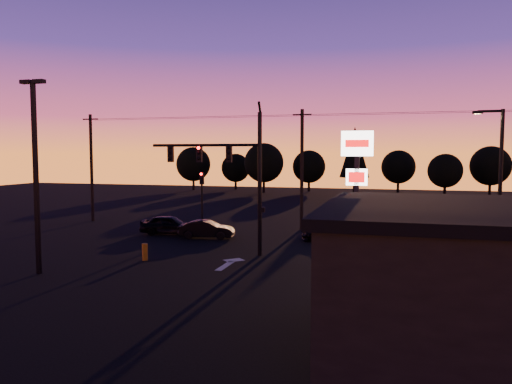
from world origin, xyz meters
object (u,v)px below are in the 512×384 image
secondary_signal (202,192)px  car_right (335,231)px  traffic_signal_mast (232,168)px  car_mid (207,229)px  streetlight (498,179)px  bollard (145,252)px  car_left (169,225)px  suv_parked (441,274)px  parking_lot_light (35,163)px  pylon_sign (357,171)px

secondary_signal → car_right: 10.38m
traffic_signal_mast → car_mid: bearing=126.8°
streetlight → secondary_signal: bearing=162.4°
bollard → car_right: 12.64m
traffic_signal_mast → car_left: 9.42m
traffic_signal_mast → suv_parked: 12.66m
secondary_signal → bollard: size_ratio=4.77×
secondary_signal → car_right: bearing=-9.3°
suv_parked → car_mid: bearing=153.8°
parking_lot_light → streetlight: 23.05m
bollard → suv_parked: bearing=-8.4°
pylon_sign → car_left: size_ratio=1.68×
traffic_signal_mast → pylon_sign: 7.52m
car_right → suv_parked: suv_parked is taller
parking_lot_light → pylon_sign: size_ratio=1.34×
streetlight → car_left: bearing=169.5°
traffic_signal_mast → car_right: size_ratio=1.97×
car_left → car_mid: car_left is taller
pylon_sign → car_right: (-2.00, 8.35, -4.28)m
pylon_sign → suv_parked: 6.15m
traffic_signal_mast → secondary_signal: 9.19m
secondary_signal → bollard: (0.92, -10.43, -2.41)m
bollard → car_left: car_left is taller
parking_lot_light → car_mid: bearing=70.7°
traffic_signal_mast → bollard: traffic_signal_mast is taller
streetlight → traffic_signal_mast: bearing=-173.9°
traffic_signal_mast → streetlight: (14.01, 1.51, -0.52)m
pylon_sign → car_right: bearing=103.4°
traffic_signal_mast → car_right: 8.88m
parking_lot_light → car_mid: 13.05m
pylon_sign → streetlight: streetlight is taller
car_right → traffic_signal_mast: bearing=-50.8°
bollard → pylon_sign: bearing=2.3°
car_mid → suv_parked: bearing=-133.3°
traffic_signal_mast → car_left: bearing=140.8°
pylon_sign → suv_parked: pylon_sign is taller
car_right → suv_parked: (5.69, -10.98, 0.13)m
traffic_signal_mast → streetlight: size_ratio=1.07×
pylon_sign → suv_parked: bearing=-35.5°
parking_lot_light → streetlight: bearing=21.7°
bollard → car_mid: size_ratio=0.24×
bollard → car_mid: bearing=85.3°
car_left → suv_parked: bearing=-129.0°
secondary_signal → streetlight: (18.91, -5.99, 1.56)m
pylon_sign → streetlight: (6.91, 4.00, -0.49)m
traffic_signal_mast → parking_lot_light: (-7.40, -6.99, 0.33)m
suv_parked → pylon_sign: bearing=152.6°
pylon_sign → bollard: pylon_sign is taller
parking_lot_light → car_mid: (4.03, 11.50, -4.66)m
streetlight → car_left: (-20.52, 3.80, -3.73)m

